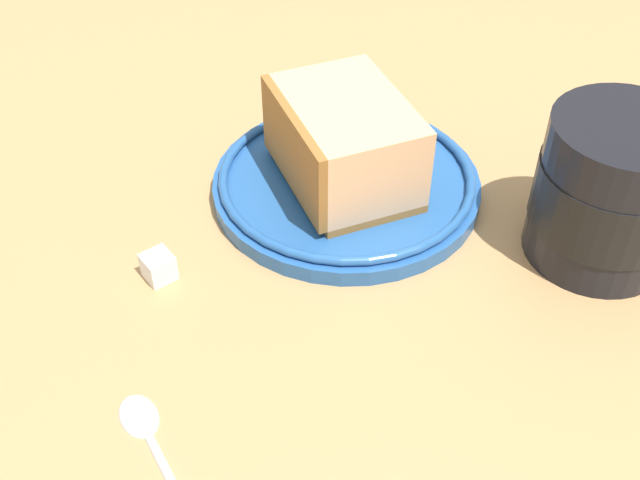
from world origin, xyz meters
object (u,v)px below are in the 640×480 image
object	(u,v)px
tea_mug	(611,190)
teaspoon	(151,439)
small_plate	(346,182)
cake_slice	(344,143)
sugar_cube	(159,267)

from	to	relation	value
tea_mug	teaspoon	world-z (taller)	tea_mug
small_plate	cake_slice	xyz separation A→B (cm)	(-0.04, -0.27, 3.44)
sugar_cube	small_plate	bearing A→B (deg)	95.28
cake_slice	teaspoon	bearing A→B (deg)	-56.82
cake_slice	teaspoon	world-z (taller)	cake_slice
small_plate	teaspoon	xyz separation A→B (cm)	(12.45, -19.37, -0.53)
tea_mug	teaspoon	xyz separation A→B (cm)	(-0.59, -30.28, -4.50)
cake_slice	teaspoon	distance (cm)	23.16
teaspoon	small_plate	bearing A→B (deg)	122.73
small_plate	teaspoon	size ratio (longest dim) A/B	1.58
tea_mug	teaspoon	bearing A→B (deg)	-91.13
sugar_cube	cake_slice	bearing A→B (deg)	95.53
small_plate	teaspoon	world-z (taller)	small_plate
small_plate	tea_mug	distance (cm)	17.46
small_plate	sugar_cube	bearing A→B (deg)	-84.72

